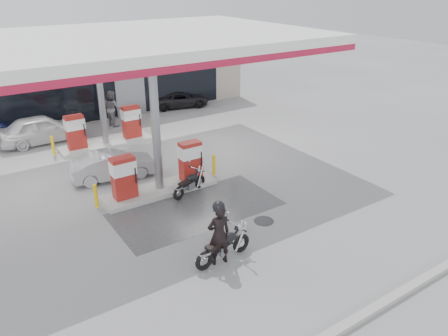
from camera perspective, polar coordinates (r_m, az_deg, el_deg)
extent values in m
plane|color=gray|center=(15.70, -5.14, -5.87)|extent=(90.00, 90.00, 0.00)
cube|color=#4C4C4F|center=(15.91, -3.55, -5.38)|extent=(6.00, 3.00, 0.00)
cylinder|color=#38383A|center=(15.22, 5.22, -6.91)|extent=(0.70, 0.70, 0.01)
cube|color=gray|center=(11.21, 13.65, -20.48)|extent=(28.00, 0.25, 0.15)
cube|color=#BAAD9C|center=(29.34, -20.88, 11.14)|extent=(22.00, 8.00, 4.00)
cube|color=black|center=(25.65, -18.44, 8.40)|extent=(18.00, 0.10, 2.60)
cube|color=maroon|center=(25.14, -19.03, 12.97)|extent=(22.00, 0.25, 1.00)
cube|color=navy|center=(27.70, -4.57, 15.09)|extent=(3.50, 0.12, 0.80)
cube|color=gray|center=(26.59, -12.10, 8.96)|extent=(1.80, 0.14, 2.20)
cube|color=silver|center=(18.36, -13.63, 15.59)|extent=(16.00, 10.00, 0.60)
cube|color=maroon|center=(13.92, -6.03, 12.79)|extent=(16.00, 0.12, 0.24)
cube|color=maroon|center=(23.05, -18.20, 16.27)|extent=(16.00, 0.12, 0.24)
cylinder|color=gray|center=(16.27, -8.89, 5.07)|extent=(0.32, 0.32, 5.00)
cylinder|color=gray|center=(21.66, -15.82, 9.25)|extent=(0.32, 0.32, 5.00)
cube|color=#9E9E99|center=(17.24, -8.37, -2.80)|extent=(4.50, 1.30, 0.18)
cube|color=maroon|center=(16.39, -12.95, -1.22)|extent=(0.85, 0.48, 1.60)
cube|color=maroon|center=(17.44, -4.41, 0.94)|extent=(0.85, 0.48, 1.60)
cube|color=silver|center=(16.22, -13.08, 0.06)|extent=(0.88, 0.52, 0.50)
cube|color=silver|center=(17.28, -4.45, 2.16)|extent=(0.88, 0.52, 0.50)
cylinder|color=gold|center=(16.28, -16.40, -3.52)|extent=(0.14, 0.14, 0.90)
cylinder|color=gold|center=(18.12, -1.34, 0.42)|extent=(0.14, 0.14, 0.90)
cube|color=#9E9E99|center=(22.40, -15.11, 3.07)|extent=(4.50, 1.30, 0.18)
cube|color=maroon|center=(21.75, -18.82, 4.47)|extent=(0.85, 0.48, 1.60)
cube|color=maroon|center=(22.55, -12.00, 5.93)|extent=(0.85, 0.48, 1.60)
cube|color=silver|center=(21.63, -18.96, 5.47)|extent=(0.88, 0.52, 0.50)
cube|color=silver|center=(22.43, -12.09, 6.90)|extent=(0.88, 0.52, 0.50)
cylinder|color=gold|center=(21.67, -21.44, 2.76)|extent=(0.14, 0.14, 0.90)
cylinder|color=gold|center=(23.09, -9.38, 5.42)|extent=(0.14, 0.14, 0.90)
torus|color=black|center=(13.49, 2.24, -9.78)|extent=(0.62, 0.20, 0.61)
torus|color=black|center=(12.77, -2.60, -12.00)|extent=(0.62, 0.20, 0.61)
cube|color=gray|center=(13.09, 0.03, -10.51)|extent=(0.43, 0.28, 0.31)
cube|color=black|center=(12.95, -0.50, -10.39)|extent=(0.92, 0.19, 0.08)
ellipsoid|color=black|center=(12.99, 0.56, -9.09)|extent=(0.60, 0.38, 0.28)
cube|color=black|center=(12.76, -1.22, -10.11)|extent=(0.58, 0.30, 0.10)
cylinder|color=silver|center=(12.99, 1.61, -7.49)|extent=(0.11, 0.77, 0.04)
sphere|color=silver|center=(13.12, 2.01, -7.77)|extent=(0.18, 0.18, 0.18)
cylinder|color=silver|center=(12.98, -2.14, -11.41)|extent=(0.92, 0.17, 0.08)
imported|color=black|center=(12.66, -0.68, -8.69)|extent=(0.77, 0.57, 1.93)
torus|color=black|center=(17.29, -3.17, -1.81)|extent=(0.55, 0.30, 0.54)
torus|color=black|center=(16.47, -5.95, -3.32)|extent=(0.55, 0.30, 0.54)
cube|color=gray|center=(16.87, -4.45, -2.29)|extent=(0.41, 0.32, 0.27)
cube|color=black|center=(16.74, -4.76, -2.17)|extent=(0.79, 0.35, 0.07)
ellipsoid|color=black|center=(16.83, -4.18, -1.25)|extent=(0.57, 0.44, 0.25)
cube|color=black|center=(16.55, -5.19, -1.95)|extent=(0.54, 0.37, 0.09)
cylinder|color=silver|center=(16.90, -3.61, -0.11)|extent=(0.26, 0.66, 0.03)
sphere|color=silver|center=(17.02, -3.36, -0.32)|extent=(0.16, 0.16, 0.16)
cylinder|color=silver|center=(16.69, -5.78, -2.99)|extent=(0.79, 0.34, 0.07)
imported|color=silver|center=(23.68, -22.69, 4.73)|extent=(4.15, 1.70, 1.41)
imported|color=slate|center=(25.08, -14.38, 7.58)|extent=(0.93, 1.10, 1.99)
imported|color=#96989D|center=(18.57, -14.26, 0.35)|extent=(3.60, 1.72, 1.14)
imported|color=black|center=(28.15, -5.70, 8.94)|extent=(3.86, 2.45, 0.99)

